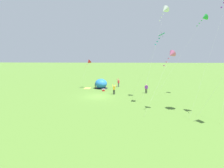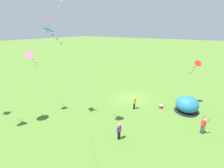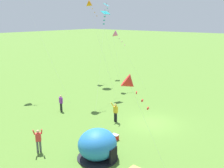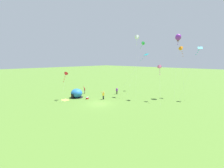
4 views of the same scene
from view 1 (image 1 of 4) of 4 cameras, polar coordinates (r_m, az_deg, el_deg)
ground_plane at (r=30.82m, az=-4.73°, el=-4.07°), size 300.00×300.00×0.00m
popup_tent at (r=38.14m, az=-3.62°, el=0.04°), size 2.81×2.81×2.10m
picnic_blanket at (r=38.77m, az=-8.03°, el=-1.36°), size 1.72×1.33×0.01m
cooler_box at (r=35.29m, az=-2.80°, el=-1.98°), size 0.39×0.54×0.44m
person_arms_raised at (r=32.14m, az=0.67°, el=-1.66°), size 0.51×0.68×1.89m
person_flying_kite at (r=39.91m, az=2.13°, el=0.47°), size 0.71×0.68×1.89m
person_with_toddler at (r=33.76m, az=11.13°, el=-1.37°), size 0.32×0.58×1.72m
kite_white at (r=29.74m, az=16.78°, el=22.10°), size 3.16×4.24×14.57m
kite_red at (r=38.07m, az=-7.58°, el=7.08°), size 1.97×2.76×6.25m
kite_green at (r=34.69m, az=27.91°, el=18.61°), size 1.29×8.23×13.95m
kite_pink at (r=22.93m, az=18.77°, el=9.14°), size 2.88×4.07×7.78m
kite_teal at (r=25.90m, az=15.46°, el=14.55°), size 6.26×4.02×10.34m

